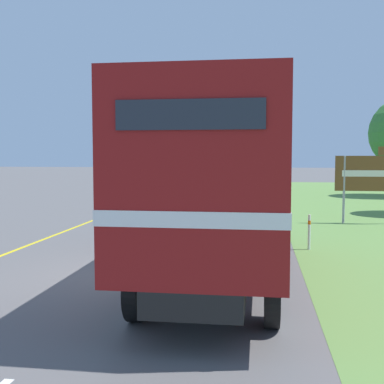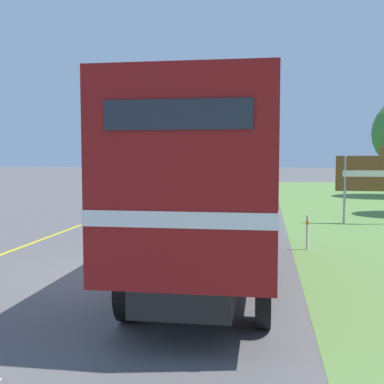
{
  "view_description": "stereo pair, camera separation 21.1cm",
  "coord_description": "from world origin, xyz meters",
  "views": [
    {
      "loc": [
        2.78,
        -9.8,
        2.51
      ],
      "look_at": [
        0.3,
        7.74,
        1.2
      ],
      "focal_mm": 45.0,
      "sensor_mm": 36.0,
      "label": 1
    },
    {
      "loc": [
        2.99,
        -9.77,
        2.51
      ],
      "look_at": [
        0.3,
        7.74,
        1.2
      ],
      "focal_mm": 45.0,
      "sensor_mm": 36.0,
      "label": 2
    }
  ],
  "objects": [
    {
      "name": "lead_car_white",
      "position": [
        -2.01,
        15.43,
        0.9
      ],
      "size": [
        1.8,
        3.96,
        1.76
      ],
      "color": "black",
      "rests_on": "ground"
    },
    {
      "name": "centre_dash_near",
      "position": [
        0.0,
        0.42,
        0.0
      ],
      "size": [
        0.12,
        2.6,
        0.01
      ],
      "primitive_type": "cube",
      "color": "white",
      "rests_on": "ground"
    },
    {
      "name": "ground_plane",
      "position": [
        0.0,
        0.0,
        0.0
      ],
      "size": [
        200.0,
        200.0,
        0.0
      ],
      "primitive_type": "plane",
      "color": "#5B5959"
    },
    {
      "name": "highway_sign",
      "position": [
        6.76,
        8.85,
        1.82
      ],
      "size": [
        2.26,
        0.09,
        2.88
      ],
      "color": "#9E9EA3",
      "rests_on": "ground"
    },
    {
      "name": "centre_dash_farthest",
      "position": [
        0.0,
        26.82,
        0.0
      ],
      "size": [
        0.12,
        2.6,
        0.01
      ],
      "primitive_type": "cube",
      "color": "white",
      "rests_on": "ground"
    },
    {
      "name": "edge_line_yellow",
      "position": [
        -3.7,
        11.63,
        0.0
      ],
      "size": [
        0.12,
        52.82,
        0.01
      ],
      "primitive_type": "cube",
      "color": "yellow",
      "rests_on": "ground"
    },
    {
      "name": "centre_dash_far",
      "position": [
        0.0,
        20.22,
        0.0
      ],
      "size": [
        0.12,
        2.6,
        0.01
      ],
      "primitive_type": "cube",
      "color": "white",
      "rests_on": "ground"
    },
    {
      "name": "delineator_post",
      "position": [
        4.11,
        3.35,
        0.51
      ],
      "size": [
        0.08,
        0.08,
        0.95
      ],
      "color": "white",
      "rests_on": "ground"
    },
    {
      "name": "centre_dash_mid_b",
      "position": [
        0.0,
        13.62,
        0.0
      ],
      "size": [
        0.12,
        2.6,
        0.01
      ],
      "primitive_type": "cube",
      "color": "white",
      "rests_on": "ground"
    },
    {
      "name": "horse_trailer_truck",
      "position": [
        1.95,
        -0.3,
        2.02
      ],
      "size": [
        2.39,
        8.41,
        3.63
      ],
      "color": "black",
      "rests_on": "ground"
    },
    {
      "name": "centre_dash_mid_a",
      "position": [
        0.0,
        7.02,
        0.0
      ],
      "size": [
        0.12,
        2.6,
        0.01
      ],
      "primitive_type": "cube",
      "color": "white",
      "rests_on": "ground"
    }
  ]
}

